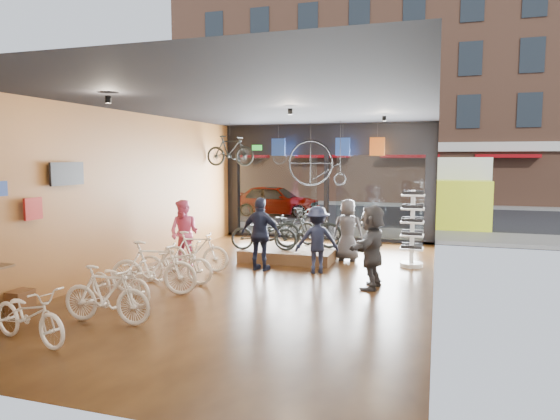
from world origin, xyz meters
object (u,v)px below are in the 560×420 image
at_px(customer_3, 317,240).
at_px(customer_4, 348,230).
at_px(box_truck, 457,191).
at_px(display_bike_mid, 308,228).
at_px(street_car, 275,200).
at_px(floor_bike_2, 120,281).
at_px(floor_bike_5, 195,252).
at_px(customer_2, 261,234).
at_px(floor_bike_1, 106,295).
at_px(customer_5, 372,247).
at_px(floor_bike_3, 153,268).
at_px(display_platform, 291,253).
at_px(display_bike_left, 264,233).
at_px(penny_farthing, 320,165).
at_px(customer_1, 184,233).
at_px(display_bike_right, 289,226).
at_px(sunglasses_rack, 412,229).
at_px(floor_bike_0, 29,315).
at_px(hung_bike, 230,151).
at_px(floor_bike_4, 175,262).

relative_size(customer_3, customer_4, 0.97).
distance_m(box_truck, display_bike_mid, 9.40).
height_order(street_car, floor_bike_2, street_car).
height_order(street_car, floor_bike_5, street_car).
bearing_deg(customer_2, floor_bike_1, 82.10).
height_order(box_truck, customer_5, box_truck).
bearing_deg(floor_bike_3, display_platform, -31.21).
bearing_deg(display_platform, display_bike_left, -137.29).
bearing_deg(street_car, floor_bike_5, -171.20).
bearing_deg(floor_bike_3, floor_bike_2, 149.15).
distance_m(floor_bike_3, customer_4, 5.41).
distance_m(floor_bike_1, penny_farthing, 8.57).
distance_m(floor_bike_3, customer_1, 2.65).
xyz_separation_m(floor_bike_2, customer_5, (4.34, 2.51, 0.46)).
height_order(display_bike_left, customer_2, customer_2).
distance_m(street_car, customer_3, 11.86).
relative_size(floor_bike_3, display_platform, 0.74).
xyz_separation_m(floor_bike_5, display_bike_left, (1.17, 1.65, 0.27)).
bearing_deg(display_bike_right, floor_bike_5, 166.98).
relative_size(floor_bike_2, sunglasses_rack, 0.82).
distance_m(box_truck, floor_bike_0, 16.87).
xyz_separation_m(floor_bike_3, customer_3, (2.67, 2.80, 0.25)).
bearing_deg(customer_3, floor_bike_3, 26.83).
relative_size(floor_bike_1, display_platform, 0.66).
distance_m(floor_bike_2, sunglasses_rack, 7.05).
xyz_separation_m(floor_bike_3, display_bike_mid, (2.09, 4.24, 0.31)).
bearing_deg(hung_bike, penny_farthing, -79.84).
bearing_deg(box_truck, floor_bike_1, -112.10).
bearing_deg(floor_bike_5, display_platform, -51.36).
height_order(street_car, display_bike_left, street_car).
xyz_separation_m(display_bike_right, customer_3, (1.33, -2.12, -0.00)).
distance_m(floor_bike_5, customer_3, 2.92).
bearing_deg(penny_farthing, display_platform, -96.99).
relative_size(display_bike_right, sunglasses_rack, 0.98).
relative_size(display_bike_right, penny_farthing, 1.08).
distance_m(box_truck, customer_1, 12.25).
distance_m(display_bike_left, hung_bike, 3.68).
bearing_deg(customer_1, customer_2, 8.82).
bearing_deg(display_bike_mid, floor_bike_2, 141.15).
height_order(box_truck, customer_2, box_truck).
xyz_separation_m(customer_2, hung_bike, (-2.19, 3.28, 2.04)).
xyz_separation_m(floor_bike_4, sunglasses_rack, (4.80, 3.26, 0.50)).
relative_size(display_platform, customer_3, 1.52).
height_order(box_truck, display_bike_mid, box_truck).
distance_m(floor_bike_0, floor_bike_5, 4.86).
height_order(floor_bike_0, display_bike_mid, display_bike_mid).
relative_size(display_bike_left, customer_2, 0.99).
bearing_deg(floor_bike_5, customer_2, -78.80).
distance_m(street_car, display_bike_left, 10.51).
bearing_deg(sunglasses_rack, customer_1, -175.65).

